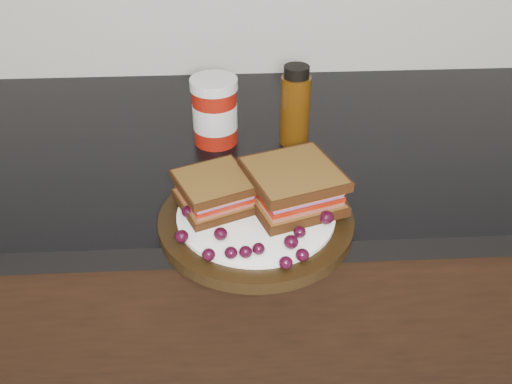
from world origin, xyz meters
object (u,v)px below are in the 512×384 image
sandwich_left (214,191)px  condiment_jar (215,111)px  plate (256,221)px  oil_bottle (295,106)px

sandwich_left → condiment_jar: bearing=66.9°
sandwich_left → condiment_jar: 0.23m
plate → condiment_jar: 0.26m
plate → condiment_jar: bearing=103.0°
condiment_jar → oil_bottle: oil_bottle is taller
sandwich_left → oil_bottle: oil_bottle is taller
sandwich_left → condiment_jar: size_ratio=0.82×
plate → sandwich_left: size_ratio=2.82×
sandwich_left → oil_bottle: 0.26m
sandwich_left → condiment_jar: condiment_jar is taller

